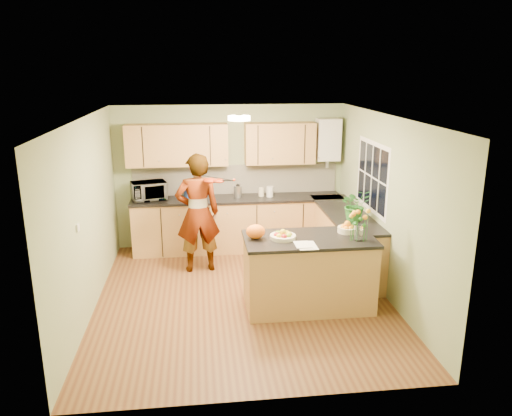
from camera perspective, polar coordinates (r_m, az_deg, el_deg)
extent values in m
plane|color=#582F19|center=(7.11, -1.55, -10.16)|extent=(4.50, 4.50, 0.00)
cube|color=silver|center=(6.42, -1.72, 10.32)|extent=(4.00, 4.50, 0.02)
cube|color=gray|center=(8.83, -2.95, 3.62)|extent=(4.00, 0.02, 2.50)
cube|color=gray|center=(4.55, 0.97, -8.35)|extent=(4.00, 0.02, 2.50)
cube|color=gray|center=(6.79, -18.70, -0.98)|extent=(0.02, 4.50, 2.50)
cube|color=gray|center=(7.11, 14.63, 0.10)|extent=(0.02, 4.50, 2.50)
cube|color=#B28747|center=(8.76, -2.09, -1.90)|extent=(3.60, 0.60, 0.90)
cube|color=black|center=(8.62, -2.12, 1.06)|extent=(3.64, 0.62, 0.04)
cube|color=#B28747|center=(8.02, 10.07, -3.84)|extent=(0.60, 2.20, 0.90)
cube|color=black|center=(7.87, 10.16, -0.62)|extent=(0.62, 2.24, 0.04)
cube|color=white|center=(8.84, -2.30, 3.30)|extent=(3.60, 0.02, 0.52)
cube|color=#B28747|center=(8.55, -9.01, 7.12)|extent=(1.70, 0.34, 0.70)
cube|color=#B28747|center=(8.66, 2.74, 7.41)|extent=(1.20, 0.34, 0.70)
cube|color=silver|center=(8.84, 8.22, 7.77)|extent=(0.40, 0.30, 0.72)
cylinder|color=#B9BABE|center=(8.90, 8.12, 5.22)|extent=(0.06, 0.06, 0.20)
cube|color=silver|center=(7.58, 13.13, 3.50)|extent=(0.01, 1.30, 1.05)
cube|color=black|center=(7.58, 13.11, 3.50)|extent=(0.01, 1.18, 0.92)
cube|color=silver|center=(6.21, -19.68, -2.13)|extent=(0.02, 0.09, 0.09)
cylinder|color=#FFEABF|center=(6.72, -1.95, 10.23)|extent=(0.30, 0.30, 0.06)
cylinder|color=silver|center=(6.72, -1.95, 10.48)|extent=(0.10, 0.10, 0.02)
cube|color=#B28747|center=(6.72, 5.99, -7.47)|extent=(1.66, 0.83, 0.93)
cube|color=black|center=(6.54, 6.11, -3.55)|extent=(1.70, 0.87, 0.04)
cylinder|color=beige|center=(6.46, 3.09, -3.31)|extent=(0.34, 0.34, 0.05)
cylinder|color=beige|center=(6.80, 10.38, -2.45)|extent=(0.26, 0.26, 0.08)
cylinder|color=silver|center=(6.50, 11.67, -2.78)|extent=(0.10, 0.10, 0.21)
ellipsoid|color=orange|center=(6.44, -0.05, -2.71)|extent=(0.31, 0.29, 0.19)
cube|color=white|center=(6.24, 5.83, -4.27)|extent=(0.23, 0.32, 0.01)
imported|color=tan|center=(7.75, -6.66, -0.59)|extent=(0.73, 0.53, 1.87)
imported|color=silver|center=(8.63, -12.14, 1.94)|extent=(0.64, 0.52, 0.31)
cube|color=navy|center=(8.59, -7.02, 1.94)|extent=(0.37, 0.31, 0.26)
cylinder|color=#B9BABE|center=(8.63, -2.08, 1.90)|extent=(0.14, 0.14, 0.20)
sphere|color=black|center=(8.60, -2.09, 2.78)|extent=(0.07, 0.07, 0.07)
cylinder|color=beige|center=(8.69, 0.61, 1.85)|extent=(0.12, 0.12, 0.15)
cylinder|color=silver|center=(8.65, 1.59, 1.88)|extent=(0.14, 0.14, 0.18)
imported|color=#266923|center=(7.41, 11.28, 0.37)|extent=(0.45, 0.40, 0.48)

